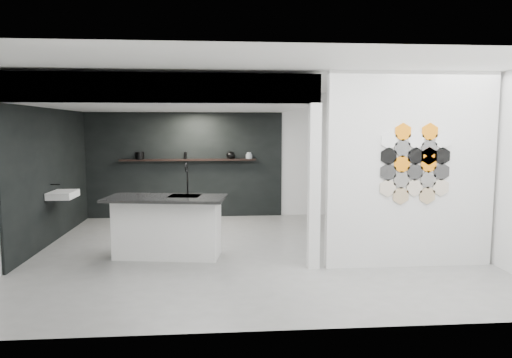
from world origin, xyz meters
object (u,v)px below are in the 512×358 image
object	(u,v)px
glass_bowl	(249,156)
kitchen_island	(168,226)
wall_basin	(63,195)
utensil_cup	(141,157)
partition_panel	(411,170)
kettle	(231,155)
glass_vase	(249,155)
stockpot	(140,156)
bottle_dark	(185,156)

from	to	relation	value
glass_bowl	kitchen_island	bearing A→B (deg)	-115.35
glass_bowl	wall_basin	bearing A→B (deg)	-148.65
wall_basin	glass_bowl	xyz separation A→B (m)	(3.39, 2.07, 0.52)
glass_bowl	utensil_cup	world-z (taller)	glass_bowl
kitchen_island	glass_bowl	size ratio (longest dim) A/B	13.21
partition_panel	wall_basin	xyz separation A→B (m)	(-5.46, 1.80, -0.55)
kitchen_island	kettle	world-z (taller)	kettle
glass_vase	utensil_cup	distance (m)	2.39
utensil_cup	glass_bowl	bearing A→B (deg)	0.00
kettle	glass_vase	distance (m)	0.41
kettle	utensil_cup	size ratio (longest dim) A/B	2.02
kettle	glass_vase	size ratio (longest dim) A/B	1.33
wall_basin	kettle	world-z (taller)	kettle
partition_panel	stockpot	size ratio (longest dim) A/B	14.37
stockpot	kettle	bearing A→B (deg)	0.00
wall_basin	glass_vase	world-z (taller)	glass_vase
wall_basin	kitchen_island	size ratio (longest dim) A/B	0.31
glass_vase	utensil_cup	size ratio (longest dim) A/B	1.52
partition_panel	glass_bowl	bearing A→B (deg)	118.23
glass_bowl	bottle_dark	size ratio (longest dim) A/B	0.94
kitchen_island	glass_vase	bearing A→B (deg)	73.48
wall_basin	stockpot	distance (m)	2.35
kitchen_island	stockpot	size ratio (longest dim) A/B	9.82
wall_basin	partition_panel	bearing A→B (deg)	-18.23
wall_basin	glass_vase	xyz separation A→B (m)	(3.39, 2.07, 0.54)
stockpot	bottle_dark	size ratio (longest dim) A/B	1.26
glass_vase	bottle_dark	world-z (taller)	bottle_dark
bottle_dark	utensil_cup	bearing A→B (deg)	180.00
kettle	bottle_dark	world-z (taller)	kettle
partition_panel	stockpot	xyz separation A→B (m)	(-4.48, 3.87, -0.00)
partition_panel	wall_basin	size ratio (longest dim) A/B	4.67
kitchen_island	utensil_cup	size ratio (longest dim) A/B	20.36
glass_bowl	stockpot	bearing A→B (deg)	180.00
partition_panel	bottle_dark	distance (m)	5.21
kitchen_island	bottle_dark	bearing A→B (deg)	97.68
stockpot	glass_bowl	bearing A→B (deg)	0.00
partition_panel	kitchen_island	size ratio (longest dim) A/B	1.46
kettle	glass_bowl	bearing A→B (deg)	1.04
glass_bowl	glass_vase	distance (m)	0.02
wall_basin	kitchen_island	world-z (taller)	kitchen_island
wall_basin	kettle	size ratio (longest dim) A/B	3.16
glass_vase	utensil_cup	world-z (taller)	glass_vase
wall_basin	glass_bowl	bearing A→B (deg)	31.35
kettle	utensil_cup	world-z (taller)	kettle
glass_bowl	bottle_dark	xyz separation A→B (m)	(-1.41, 0.00, 0.03)
utensil_cup	partition_panel	bearing A→B (deg)	-40.88
glass_bowl	glass_vase	world-z (taller)	glass_vase
kitchen_island	glass_vase	xyz separation A→B (m)	(1.48, 3.12, 0.90)
partition_panel	wall_basin	distance (m)	5.78
kettle	bottle_dark	distance (m)	1.00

